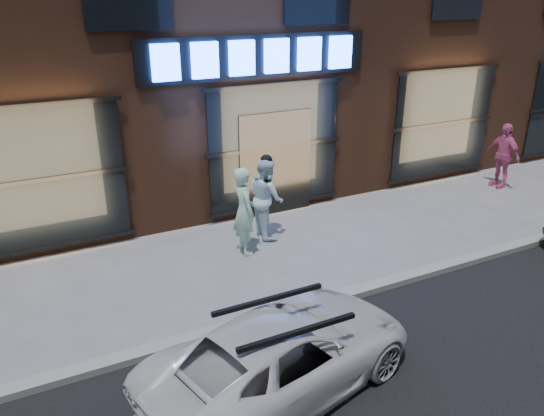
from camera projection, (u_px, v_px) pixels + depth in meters
The scene contains 6 objects.
ground at pixel (376, 290), 9.36m from camera, with size 90.00×90.00×0.00m, color slate.
curb at pixel (376, 287), 9.33m from camera, with size 60.00×0.25×0.12m, color gray.
man_bowtie at pixel (244, 211), 10.37m from camera, with size 0.65×0.43×1.78m, color #BDF9DE.
man_cap at pixel (266, 198), 11.11m from camera, with size 0.84×0.65×1.72m, color white.
passerby at pixel (503, 155), 13.93m from camera, with size 1.00×0.42×1.71m, color #D4578B.
white_suv at pixel (282, 353), 6.88m from camera, with size 1.78×3.87×1.08m, color silver.
Camera 1 is at (-5.26, -6.41, 4.93)m, focal length 35.00 mm.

